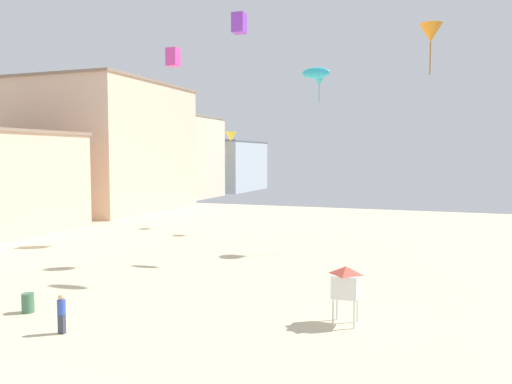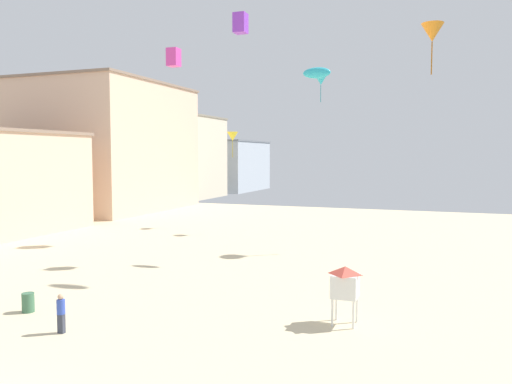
{
  "view_description": "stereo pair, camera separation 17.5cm",
  "coord_description": "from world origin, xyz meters",
  "px_view_note": "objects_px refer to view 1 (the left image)",
  "views": [
    {
      "loc": [
        12.25,
        -9.34,
        7.34
      ],
      "look_at": [
        3.14,
        15.65,
        5.39
      ],
      "focal_mm": 35.59,
      "sensor_mm": 36.0,
      "label": 1
    },
    {
      "loc": [
        12.42,
        -9.28,
        7.34
      ],
      "look_at": [
        3.14,
        15.65,
        5.39
      ],
      "focal_mm": 35.59,
      "sensor_mm": 36.0,
      "label": 2
    }
  ],
  "objects_px": {
    "kite_flyer": "(61,312)",
    "kite_orange_delta": "(431,33)",
    "beach_trash_bin": "(28,303)",
    "kite_magenta_box_2": "(173,57)",
    "lifeguard_stand": "(346,282)",
    "kite_purple_box": "(239,23)",
    "kite_yellow_delta": "(231,136)",
    "kite_cyan_delta": "(319,80)",
    "kite_cyan_parafoil": "(316,73)"
  },
  "relations": [
    {
      "from": "kite_flyer",
      "to": "kite_orange_delta",
      "type": "xyz_separation_m",
      "value": [
        13.5,
        25.93,
        15.86
      ]
    },
    {
      "from": "beach_trash_bin",
      "to": "kite_magenta_box_2",
      "type": "height_order",
      "value": "kite_magenta_box_2"
    },
    {
      "from": "beach_trash_bin",
      "to": "lifeguard_stand",
      "type": "bearing_deg",
      "value": 13.63
    },
    {
      "from": "kite_flyer",
      "to": "beach_trash_bin",
      "type": "relative_size",
      "value": 1.82
    },
    {
      "from": "lifeguard_stand",
      "to": "beach_trash_bin",
      "type": "relative_size",
      "value": 2.83
    },
    {
      "from": "kite_purple_box",
      "to": "kite_yellow_delta",
      "type": "bearing_deg",
      "value": 118.08
    },
    {
      "from": "kite_orange_delta",
      "to": "kite_cyan_delta",
      "type": "bearing_deg",
      "value": 149.86
    },
    {
      "from": "kite_flyer",
      "to": "kite_purple_box",
      "type": "height_order",
      "value": "kite_purple_box"
    },
    {
      "from": "kite_yellow_delta",
      "to": "kite_orange_delta",
      "type": "relative_size",
      "value": 0.67
    },
    {
      "from": "kite_flyer",
      "to": "lifeguard_stand",
      "type": "relative_size",
      "value": 0.64
    },
    {
      "from": "kite_flyer",
      "to": "kite_orange_delta",
      "type": "relative_size",
      "value": 0.42
    },
    {
      "from": "kite_yellow_delta",
      "to": "kite_cyan_parafoil",
      "type": "bearing_deg",
      "value": -47.37
    },
    {
      "from": "kite_purple_box",
      "to": "kite_yellow_delta",
      "type": "xyz_separation_m",
      "value": [
        -3.82,
        7.15,
        -9.31
      ]
    },
    {
      "from": "kite_flyer",
      "to": "kite_cyan_delta",
      "type": "height_order",
      "value": "kite_cyan_delta"
    },
    {
      "from": "lifeguard_stand",
      "to": "kite_orange_delta",
      "type": "xyz_separation_m",
      "value": [
        2.75,
        20.77,
        14.94
      ]
    },
    {
      "from": "kite_orange_delta",
      "to": "kite_yellow_delta",
      "type": "bearing_deg",
      "value": 163.52
    },
    {
      "from": "kite_flyer",
      "to": "kite_purple_box",
      "type": "xyz_separation_m",
      "value": [
        -1.95,
        24.47,
        17.6
      ]
    },
    {
      "from": "beach_trash_bin",
      "to": "kite_flyer",
      "type": "bearing_deg",
      "value": -26.44
    },
    {
      "from": "kite_flyer",
      "to": "kite_magenta_box_2",
      "type": "relative_size",
      "value": 1.51
    },
    {
      "from": "kite_magenta_box_2",
      "to": "kite_orange_delta",
      "type": "distance_m",
      "value": 20.92
    },
    {
      "from": "beach_trash_bin",
      "to": "kite_purple_box",
      "type": "xyz_separation_m",
      "value": [
        1.49,
        22.76,
        18.07
      ]
    },
    {
      "from": "kite_cyan_delta",
      "to": "kite_yellow_delta",
      "type": "relative_size",
      "value": 0.97
    },
    {
      "from": "kite_flyer",
      "to": "beach_trash_bin",
      "type": "bearing_deg",
      "value": 156.53
    },
    {
      "from": "kite_cyan_delta",
      "to": "kite_cyan_parafoil",
      "type": "xyz_separation_m",
      "value": [
        2.79,
        -13.12,
        -1.41
      ]
    },
    {
      "from": "kite_magenta_box_2",
      "to": "kite_purple_box",
      "type": "relative_size",
      "value": 0.65
    },
    {
      "from": "beach_trash_bin",
      "to": "kite_yellow_delta",
      "type": "bearing_deg",
      "value": 94.44
    },
    {
      "from": "kite_cyan_delta",
      "to": "kite_orange_delta",
      "type": "relative_size",
      "value": 0.65
    },
    {
      "from": "kite_cyan_parafoil",
      "to": "kite_yellow_delta",
      "type": "xyz_separation_m",
      "value": [
        -11.9,
        12.92,
        -3.83
      ]
    },
    {
      "from": "kite_magenta_box_2",
      "to": "kite_cyan_delta",
      "type": "bearing_deg",
      "value": 78.24
    },
    {
      "from": "kite_flyer",
      "to": "kite_purple_box",
      "type": "relative_size",
      "value": 0.98
    },
    {
      "from": "kite_cyan_delta",
      "to": "kite_flyer",
      "type": "bearing_deg",
      "value": -96.0
    },
    {
      "from": "beach_trash_bin",
      "to": "kite_purple_box",
      "type": "bearing_deg",
      "value": 86.25
    },
    {
      "from": "beach_trash_bin",
      "to": "kite_cyan_parafoil",
      "type": "height_order",
      "value": "kite_cyan_parafoil"
    },
    {
      "from": "lifeguard_stand",
      "to": "kite_purple_box",
      "type": "relative_size",
      "value": 1.53
    },
    {
      "from": "kite_magenta_box_2",
      "to": "kite_orange_delta",
      "type": "xyz_separation_m",
      "value": [
        14.44,
        14.71,
        3.53
      ]
    },
    {
      "from": "kite_flyer",
      "to": "lifeguard_stand",
      "type": "height_order",
      "value": "lifeguard_stand"
    },
    {
      "from": "kite_flyer",
      "to": "kite_cyan_parafoil",
      "type": "bearing_deg",
      "value": 74.82
    },
    {
      "from": "lifeguard_stand",
      "to": "kite_orange_delta",
      "type": "distance_m",
      "value": 25.73
    },
    {
      "from": "lifeguard_stand",
      "to": "kite_flyer",
      "type": "bearing_deg",
      "value": -175.9
    },
    {
      "from": "lifeguard_stand",
      "to": "kite_cyan_parafoil",
      "type": "distance_m",
      "value": 18.18
    },
    {
      "from": "kite_flyer",
      "to": "kite_cyan_delta",
      "type": "xyz_separation_m",
      "value": [
        3.35,
        31.82,
        13.53
      ]
    },
    {
      "from": "kite_purple_box",
      "to": "kite_yellow_delta",
      "type": "relative_size",
      "value": 0.64
    },
    {
      "from": "lifeguard_stand",
      "to": "beach_trash_bin",
      "type": "bearing_deg",
      "value": 172.13
    },
    {
      "from": "beach_trash_bin",
      "to": "kite_cyan_parafoil",
      "type": "relative_size",
      "value": 0.46
    },
    {
      "from": "kite_flyer",
      "to": "kite_cyan_parafoil",
      "type": "xyz_separation_m",
      "value": [
        6.13,
        18.7,
        12.12
      ]
    },
    {
      "from": "kite_flyer",
      "to": "kite_yellow_delta",
      "type": "height_order",
      "value": "kite_yellow_delta"
    },
    {
      "from": "kite_magenta_box_2",
      "to": "kite_cyan_parafoil",
      "type": "distance_m",
      "value": 10.3
    },
    {
      "from": "kite_purple_box",
      "to": "kite_flyer",
      "type": "bearing_deg",
      "value": -85.45
    },
    {
      "from": "kite_purple_box",
      "to": "kite_cyan_parafoil",
      "type": "height_order",
      "value": "kite_purple_box"
    },
    {
      "from": "lifeguard_stand",
      "to": "kite_yellow_delta",
      "type": "distance_m",
      "value": 32.06
    }
  ]
}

